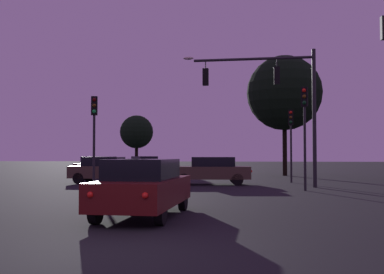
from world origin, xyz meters
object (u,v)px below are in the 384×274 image
car_far_lane (100,167)px  tree_center_horizon (137,132)px  tree_left_far (284,93)px  car_nearside_lane (144,186)px  car_crossing_left (105,170)px  traffic_light_corner_right (94,123)px  car_crossing_right (211,170)px  traffic_light_corner_left (291,131)px  traffic_light_median (305,118)px  car_parked_lot (144,165)px  traffic_signal_mast_arm (275,91)px

car_far_lane → tree_center_horizon: tree_center_horizon is taller
tree_left_far → car_nearside_lane: bearing=-103.2°
car_nearside_lane → car_crossing_left: bearing=111.0°
traffic_light_corner_right → car_crossing_right: bearing=38.2°
traffic_light_corner_left → traffic_light_median: (-0.00, -6.19, 0.30)m
tree_left_far → car_parked_lot: bearing=168.7°
car_crossing_left → car_parked_lot: (-0.73, 13.68, 0.00)m
car_far_lane → car_parked_lot: bearing=75.4°
traffic_light_median → car_crossing_left: bearing=158.3°
traffic_light_corner_right → tree_left_far: bearing=56.9°
car_nearside_lane → tree_left_far: bearing=76.8°
traffic_light_corner_left → tree_left_far: size_ratio=0.45×
car_crossing_left → tree_center_horizon: size_ratio=0.70×
traffic_light_median → car_crossing_right: (-4.58, 3.87, -2.55)m
car_crossing_left → car_parked_lot: size_ratio=0.94×
car_far_lane → car_parked_lot: (1.78, 6.84, 0.00)m
traffic_light_median → car_crossing_left: traffic_light_median is taller
car_far_lane → tree_left_far: (13.65, 4.46, 5.76)m
traffic_signal_mast_arm → car_parked_lot: size_ratio=1.63×
car_nearside_lane → tree_left_far: size_ratio=0.49×
car_nearside_lane → tree_center_horizon: tree_center_horizon is taller
traffic_light_median → car_far_lane: (-13.20, 11.09, -2.55)m
traffic_light_median → car_crossing_left: (-10.69, 4.25, -2.55)m
car_crossing_left → car_far_lane: size_ratio=0.95×
traffic_light_corner_left → traffic_light_median: size_ratio=0.91×
traffic_light_corner_right → car_nearside_lane: 10.50m
traffic_light_median → car_parked_lot: 21.41m
traffic_light_corner_left → car_crossing_right: traffic_light_corner_left is taller
traffic_light_median → car_crossing_left: 11.78m
traffic_signal_mast_arm → traffic_light_corner_right: 9.27m
tree_left_far → car_far_lane: bearing=-161.9°
car_crossing_left → traffic_light_corner_left: bearing=10.3°
traffic_light_corner_left → traffic_light_median: bearing=-90.0°
traffic_signal_mast_arm → car_crossing_right: traffic_signal_mast_arm is taller
traffic_signal_mast_arm → tree_left_far: bearing=83.0°
car_nearside_lane → car_far_lane: 22.01m
traffic_light_median → car_far_lane: traffic_light_median is taller
car_crossing_right → car_far_lane: bearing=140.1°
car_crossing_left → car_parked_lot: 13.70m
car_far_lane → tree_center_horizon: (-0.84, 15.15, 3.27)m
traffic_light_median → traffic_signal_mast_arm: bearing=115.9°
tree_center_horizon → tree_left_far: bearing=-36.4°
traffic_light_corner_right → tree_center_horizon: 26.87m
car_crossing_left → car_parked_lot: same height
traffic_light_median → car_nearside_lane: bearing=-119.7°
traffic_light_corner_right → tree_left_far: 19.20m
traffic_light_corner_left → tree_center_horizon: size_ratio=0.74×
car_crossing_left → tree_left_far: tree_left_far is taller
car_crossing_left → car_far_lane: (-2.51, 6.84, -0.00)m
traffic_light_corner_left → car_far_lane: traffic_light_corner_left is taller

